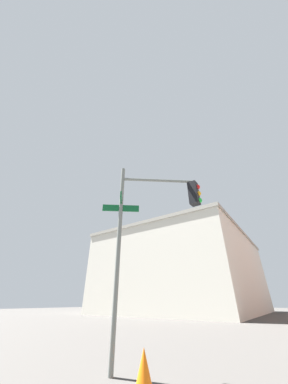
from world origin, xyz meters
TOP-DOWN VIEW (x-y plane):
  - traffic_signal_near at (-6.51, -5.95)m, footprint 2.45×2.07m
  - building_stucco at (-17.16, 19.91)m, footprint 18.61×24.13m
  - traffic_cone at (-6.22, -7.03)m, footprint 0.36×0.36m

SIDE VIEW (x-z plane):
  - traffic_cone at x=-6.22m, z-range 0.00..0.67m
  - traffic_signal_near at x=-6.51m, z-range 1.10..6.44m
  - building_stucco at x=-17.16m, z-range 0.01..10.10m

